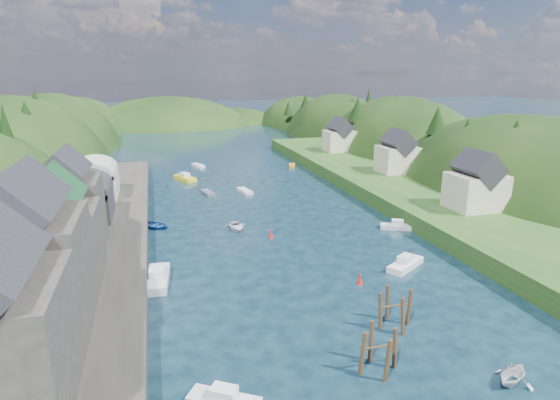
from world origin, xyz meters
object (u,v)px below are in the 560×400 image
object	(u,v)px
piling_cluster_near	(379,354)
channel_buoy_near	(360,280)
channel_buoy_far	(271,234)
piling_cluster_far	(395,312)

from	to	relation	value
piling_cluster_near	channel_buoy_near	bearing A→B (deg)	70.47
channel_buoy_near	channel_buoy_far	xyz separation A→B (m)	(-5.45, 15.99, 0.00)
piling_cluster_near	piling_cluster_far	bearing A→B (deg)	51.70
channel_buoy_near	piling_cluster_far	bearing A→B (deg)	-94.84
piling_cluster_near	channel_buoy_far	bearing A→B (deg)	91.06
piling_cluster_near	channel_buoy_near	size ratio (longest dim) A/B	3.56
piling_cluster_near	piling_cluster_far	distance (m)	6.74
channel_buoy_far	channel_buoy_near	bearing A→B (deg)	-71.18
piling_cluster_near	channel_buoy_near	world-z (taller)	piling_cluster_near
piling_cluster_near	channel_buoy_far	world-z (taller)	piling_cluster_near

